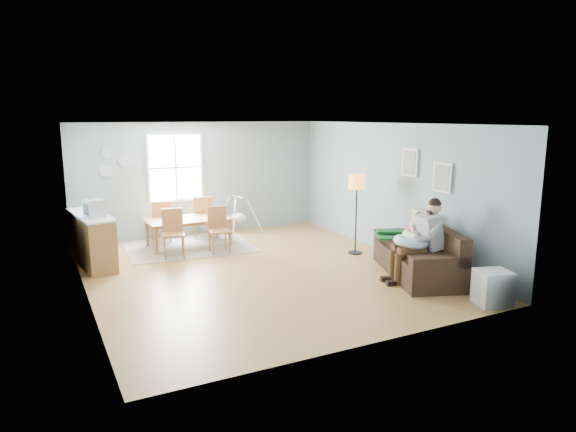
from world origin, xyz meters
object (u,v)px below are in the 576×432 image
sofa (420,258)px  toddler (413,231)px  father (421,237)px  counter (92,239)px  floor_lamp (357,188)px  monitor (95,208)px  baby_swing (238,217)px  chair_ne (202,214)px  chair_nw (161,219)px  chair_se (218,226)px  chair_sw (173,229)px  storage_cube (492,288)px  dining_table (189,233)px

sofa → toddler: 0.50m
father → counter: father is taller
sofa → floor_lamp: size_ratio=1.48×
monitor → baby_swing: 3.89m
toddler → counter: bearing=149.0°
chair_ne → counter: size_ratio=0.54×
floor_lamp → baby_swing: size_ratio=1.58×
chair_nw → monitor: (-1.56, -1.55, 0.62)m
monitor → chair_se: bearing=4.0°
floor_lamp → chair_nw: size_ratio=1.73×
father → baby_swing: (-1.45, 4.90, -0.37)m
floor_lamp → chair_ne: (-2.45, 2.72, -0.80)m
toddler → counter: size_ratio=0.48×
father → monitor: 5.91m
toddler → chair_sw: size_ratio=0.89×
storage_cube → chair_sw: bearing=126.5°
toddler → dining_table: size_ratio=0.49×
chair_nw → baby_swing: chair_nw is taller
dining_table → counter: counter is taller
sofa → chair_nw: chair_nw is taller
chair_sw → toddler: bearing=-39.6°
sofa → chair_se: bearing=130.4°
toddler → chair_ne: 5.03m
chair_sw → chair_nw: chair_sw is taller
toddler → monitor: (-5.15, 2.79, 0.40)m
chair_sw → baby_swing: 2.41m
floor_lamp → dining_table: floor_lamp is taller
storage_cube → chair_nw: chair_nw is taller
storage_cube → counter: 7.21m
floor_lamp → chair_sw: floor_lamp is taller
floor_lamp → chair_sw: 3.85m
floor_lamp → counter: 5.33m
storage_cube → baby_swing: bearing=104.8°
chair_se → monitor: monitor is taller
storage_cube → baby_swing: (-1.67, 6.30, 0.14)m
sofa → storage_cube: (-0.03, -1.65, -0.05)m
chair_nw → monitor: 2.28m
chair_nw → sofa: bearing=-51.8°
floor_lamp → chair_se: size_ratio=1.73×
floor_lamp → counter: (-5.01, 1.58, -0.87)m
chair_sw → counter: bearing=176.1°
floor_lamp → storage_cube: (0.17, -3.44, -1.11)m
chair_ne → baby_swing: (0.95, 0.14, -0.17)m
toddler → monitor: size_ratio=2.16×
floor_lamp → dining_table: size_ratio=0.92×
dining_table → storage_cube: bearing=-61.5°
chair_ne → baby_swing: size_ratio=0.95×
storage_cube → dining_table: bearing=119.5°
father → chair_sw: 4.90m
chair_ne → counter: same height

